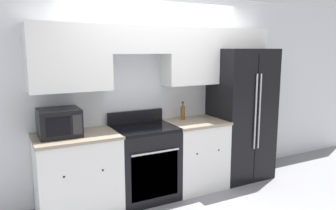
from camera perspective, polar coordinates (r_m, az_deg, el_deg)
The scene contains 8 objects.
ground_plane at distance 4.27m, azimuth 2.02°, elevation -16.39°, with size 12.00×12.00×0.00m, color gray.
wall_back at distance 4.38m, azimuth -1.50°, elevation 4.55°, with size 8.00×0.39×2.60m.
lower_cabinets_left at distance 3.97m, azimuth -15.42°, elevation -11.51°, with size 0.93×0.64×0.92m.
lower_cabinets_right at distance 4.54m, azimuth 4.73°, elevation -8.47°, with size 0.77×0.64×0.92m.
oven_range at distance 4.20m, azimuth -4.08°, elevation -9.90°, with size 0.76×0.65×1.08m.
refrigerator at distance 4.91m, azimuth 12.35°, elevation -1.51°, with size 0.83×0.74×1.88m.
microwave at distance 3.81m, azimuth -18.42°, elevation -2.90°, with size 0.44×0.41×0.31m.
bottle at distance 4.48m, azimuth 2.57°, elevation -1.30°, with size 0.06×0.06×0.25m.
Camera 1 is at (-1.91, -3.33, 1.87)m, focal length 35.00 mm.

